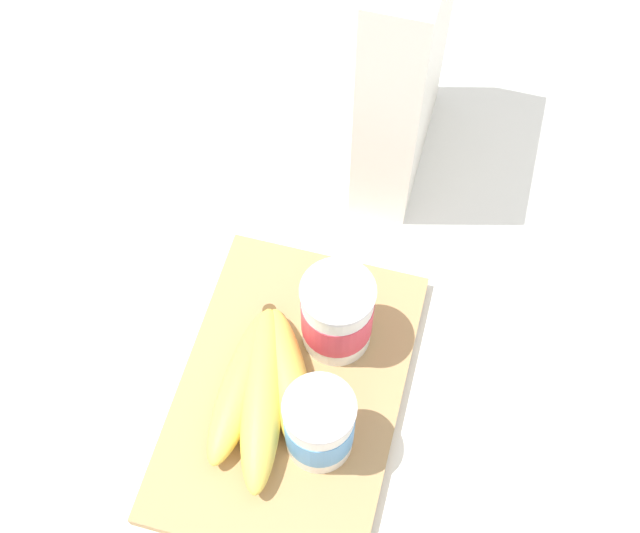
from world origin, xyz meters
TOP-DOWN VIEW (x-y plane):
  - ground_plane at (0.00, 0.00)m, footprint 2.40×2.40m
  - cutting_board at (0.00, 0.00)m, footprint 0.31×0.21m
  - cereal_box at (-0.32, 0.03)m, footprint 0.19×0.06m
  - yogurt_cup_front at (-0.07, 0.03)m, footprint 0.07×0.07m
  - yogurt_cup_back at (0.04, 0.04)m, footprint 0.06×0.06m
  - banana_bunch at (0.01, -0.02)m, footprint 0.19×0.11m

SIDE VIEW (x-z plane):
  - ground_plane at x=0.00m, z-range 0.00..0.00m
  - cutting_board at x=0.00m, z-range 0.00..0.02m
  - banana_bunch at x=0.01m, z-range 0.01..0.05m
  - yogurt_cup_back at x=0.04m, z-range 0.02..0.11m
  - yogurt_cup_front at x=-0.07m, z-range 0.02..0.11m
  - cereal_box at x=-0.32m, z-range 0.00..0.29m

